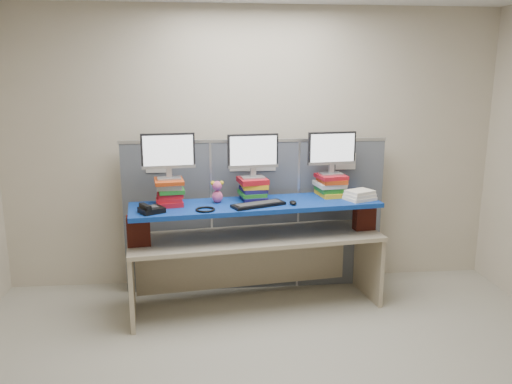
{
  "coord_description": "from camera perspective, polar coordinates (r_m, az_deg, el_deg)",
  "views": [
    {
      "loc": [
        -0.45,
        -3.01,
        2.1
      ],
      "look_at": [
        -0.03,
        1.33,
        1.11
      ],
      "focal_mm": 35.0,
      "sensor_mm": 36.0,
      "label": 1
    }
  ],
  "objects": [
    {
      "name": "cubicle_partition",
      "position": [
        4.99,
        -0.12,
        -2.61
      ],
      "size": [
        2.6,
        0.06,
        1.53
      ],
      "color": "#4A4F57",
      "rests_on": "ground"
    },
    {
      "name": "book_stack_right",
      "position": [
        4.81,
        8.53,
        0.79
      ],
      "size": [
        0.31,
        0.33,
        0.21
      ],
      "color": "gold",
      "rests_on": "blue_board"
    },
    {
      "name": "monitor_right",
      "position": [
        4.75,
        8.66,
        4.72
      ],
      "size": [
        0.47,
        0.16,
        0.41
      ],
      "rotation": [
        0.0,
        0.0,
        0.13
      ],
      "color": "#A2A2A7",
      "rests_on": "book_stack_right"
    },
    {
      "name": "plush_toy",
      "position": [
        4.49,
        -4.45,
        0.05
      ],
      "size": [
        0.12,
        0.09,
        0.2
      ],
      "rotation": [
        0.0,
        0.0,
        0.05
      ],
      "color": "#D35081",
      "rests_on": "blue_board"
    },
    {
      "name": "binder_stack",
      "position": [
        4.7,
        11.78,
        -0.36
      ],
      "size": [
        0.31,
        0.29,
        0.09
      ],
      "rotation": [
        0.0,
        0.0,
        0.43
      ],
      "color": "white",
      "rests_on": "blue_board"
    },
    {
      "name": "brick_pier_left",
      "position": [
        4.39,
        -13.27,
        -4.32
      ],
      "size": [
        0.21,
        0.13,
        0.27
      ],
      "primitive_type": "cube",
      "rotation": [
        0.0,
        0.0,
        0.13
      ],
      "color": "maroon",
      "rests_on": "desk"
    },
    {
      "name": "monitor_center",
      "position": [
        4.53,
        -0.34,
        4.46
      ],
      "size": [
        0.47,
        0.16,
        0.41
      ],
      "rotation": [
        0.0,
        0.0,
        0.13
      ],
      "color": "#A2A2A7",
      "rests_on": "book_stack_center"
    },
    {
      "name": "keyboard",
      "position": [
        4.38,
        0.27,
        -1.44
      ],
      "size": [
        0.5,
        0.33,
        0.03
      ],
      "rotation": [
        0.0,
        0.0,
        0.4
      ],
      "color": "black",
      "rests_on": "blue_board"
    },
    {
      "name": "book_stack_center",
      "position": [
        4.59,
        -0.33,
        0.37
      ],
      "size": [
        0.29,
        0.32,
        0.2
      ],
      "color": "navy",
      "rests_on": "blue_board"
    },
    {
      "name": "blue_board",
      "position": [
        4.5,
        0.0,
        -1.49
      ],
      "size": [
        2.3,
        0.85,
        0.04
      ],
      "primitive_type": "cube",
      "rotation": [
        0.0,
        0.0,
        0.13
      ],
      "color": "navy",
      "rests_on": "brick_pier_left"
    },
    {
      "name": "desk_phone",
      "position": [
        4.25,
        -11.93,
        -1.95
      ],
      "size": [
        0.24,
        0.24,
        0.08
      ],
      "rotation": [
        0.0,
        0.0,
        0.53
      ],
      "color": "black",
      "rests_on": "blue_board"
    },
    {
      "name": "headset",
      "position": [
        4.26,
        -5.81,
        -2.0
      ],
      "size": [
        0.2,
        0.2,
        0.02
      ],
      "primitive_type": "torus",
      "rotation": [
        0.0,
        0.0,
        -0.17
      ],
      "color": "black",
      "rests_on": "blue_board"
    },
    {
      "name": "desk",
      "position": [
        4.63,
        0.0,
        -6.64
      ],
      "size": [
        2.36,
        0.96,
        0.7
      ],
      "rotation": [
        0.0,
        0.0,
        0.13
      ],
      "color": "tan",
      "rests_on": "ground"
    },
    {
      "name": "monitor_left",
      "position": [
        4.42,
        -10.01,
        4.39
      ],
      "size": [
        0.47,
        0.16,
        0.41
      ],
      "rotation": [
        0.0,
        0.0,
        0.13
      ],
      "color": "#A2A2A7",
      "rests_on": "book_stack_left"
    },
    {
      "name": "book_stack_left",
      "position": [
        4.48,
        -9.84,
        0.06
      ],
      "size": [
        0.29,
        0.34,
        0.23
      ],
      "color": "#AD131F",
      "rests_on": "blue_board"
    },
    {
      "name": "mouse",
      "position": [
        4.45,
        4.25,
        -1.21
      ],
      "size": [
        0.1,
        0.13,
        0.04
      ],
      "primitive_type": "ellipsoid",
      "rotation": [
        0.0,
        0.0,
        0.31
      ],
      "color": "black",
      "rests_on": "blue_board"
    },
    {
      "name": "brick_pier_right",
      "position": [
        4.83,
        12.28,
        -2.68
      ],
      "size": [
        0.21,
        0.13,
        0.27
      ],
      "primitive_type": "cube",
      "rotation": [
        0.0,
        0.0,
        0.13
      ],
      "color": "maroon",
      "rests_on": "desk"
    },
    {
      "name": "room",
      "position": [
        3.13,
        2.96,
        -0.12
      ],
      "size": [
        5.0,
        4.0,
        2.8
      ],
      "color": "beige",
      "rests_on": "ground"
    }
  ]
}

